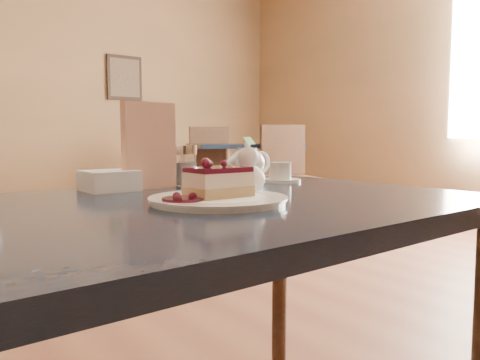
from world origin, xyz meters
TOP-DOWN VIEW (x-y plane):
  - main_table at (-0.09, 0.13)m, footprint 1.19×0.81m
  - dessert_plate at (-0.09, 0.08)m, footprint 0.26×0.26m
  - cheesecake_slice at (-0.09, 0.08)m, footprint 0.12×0.09m
  - whipped_cream at (-0.01, 0.10)m, footprint 0.07×0.07m
  - berry_sauce at (-0.17, 0.08)m, footprint 0.08×0.08m
  - tea_set at (0.27, 0.43)m, footprint 0.19×0.22m
  - menu_card at (-0.08, 0.40)m, footprint 0.14×0.03m
  - sugar_shaker at (0.03, 0.41)m, footprint 0.06×0.06m
  - napkin_stack at (-0.18, 0.42)m, footprint 0.12×0.12m
  - bg_table_far_right at (2.34, 3.22)m, footprint 1.28×1.92m

SIDE VIEW (x-z plane):
  - bg_table_far_right at x=2.34m, z-range -0.56..0.71m
  - main_table at x=-0.09m, z-range 0.29..1.01m
  - dessert_plate at x=-0.09m, z-range 0.73..0.74m
  - berry_sauce at x=-0.17m, z-range 0.74..0.74m
  - napkin_stack at x=-0.18m, z-range 0.73..0.77m
  - cheesecake_slice at x=-0.09m, z-range 0.74..0.80m
  - tea_set at x=0.27m, z-range 0.72..0.82m
  - whipped_cream at x=-0.01m, z-range 0.74..0.80m
  - sugar_shaker at x=0.03m, z-range 0.73..0.83m
  - menu_card at x=-0.08m, z-range 0.73..0.94m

